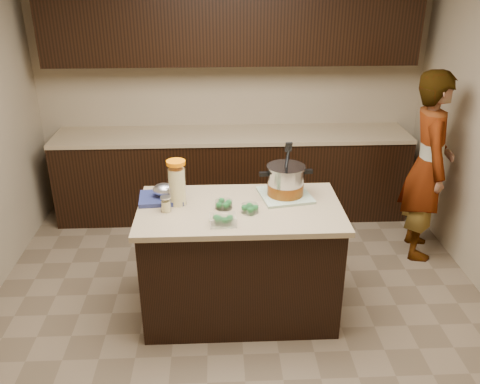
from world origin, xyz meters
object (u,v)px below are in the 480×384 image
object	(u,v)px
stock_pot	(286,182)
lemonade_pitcher	(177,184)
person	(428,166)
island	(240,261)

from	to	relation	value
stock_pot	lemonade_pitcher	size ratio (longest dim) A/B	1.22
lemonade_pitcher	person	xyz separation A→B (m)	(2.15, 0.76, -0.20)
island	stock_pot	size ratio (longest dim) A/B	3.62
stock_pot	person	distance (m)	1.52
stock_pot	island	bearing A→B (deg)	-159.74
island	person	size ratio (longest dim) A/B	0.86
island	person	world-z (taller)	person
person	island	bearing A→B (deg)	126.40
island	person	distance (m)	1.94
island	stock_pot	distance (m)	0.68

